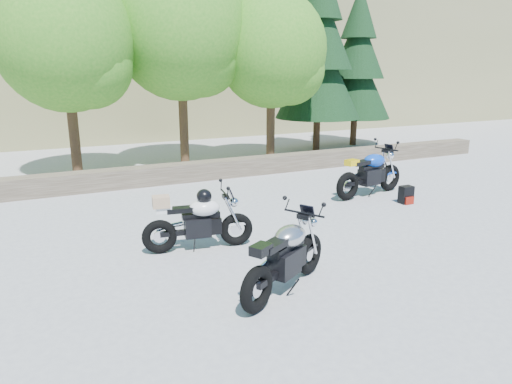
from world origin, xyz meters
TOP-DOWN VIEW (x-y plane):
  - ground at (0.00, 0.00)m, footprint 90.00×90.00m
  - stone_wall at (0.00, 5.50)m, footprint 22.00×0.55m
  - hillside at (3.00, 28.00)m, footprint 80.00×30.00m
  - tree_decid_left at (-2.39, 7.14)m, footprint 3.67×3.67m
  - tree_decid_mid at (0.91, 7.54)m, footprint 4.08×4.08m
  - tree_decid_right at (3.71, 6.94)m, footprint 3.54×3.54m
  - conifer_near at (6.20, 8.20)m, footprint 3.17×3.17m
  - conifer_far at (8.40, 8.80)m, footprint 2.82×2.82m
  - silver_bike at (-0.52, -1.46)m, footprint 1.82×1.15m
  - white_bike at (-1.12, 0.52)m, footprint 1.90×0.61m
  - blue_bike at (3.81, 2.08)m, footprint 2.22×0.73m
  - backpack at (4.12, 1.15)m, footprint 0.30×0.26m

SIDE VIEW (x-z plane):
  - ground at x=0.00m, z-range 0.00..0.00m
  - backpack at x=4.12m, z-range -0.01..0.40m
  - stone_wall at x=0.00m, z-range 0.00..0.50m
  - silver_bike at x=-0.52m, z-range -0.01..1.00m
  - white_bike at x=-1.12m, z-range -0.01..1.05m
  - blue_bike at x=3.81m, z-range -0.01..1.10m
  - conifer_far at x=8.40m, z-range 0.13..6.41m
  - tree_decid_right at x=3.71m, z-range 0.79..6.20m
  - tree_decid_left at x=-2.39m, z-range 0.83..6.44m
  - conifer_near at x=6.20m, z-range 0.15..7.21m
  - tree_decid_mid at x=0.91m, z-range 0.92..7.16m
  - hillside at x=3.00m, z-range 0.00..15.00m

